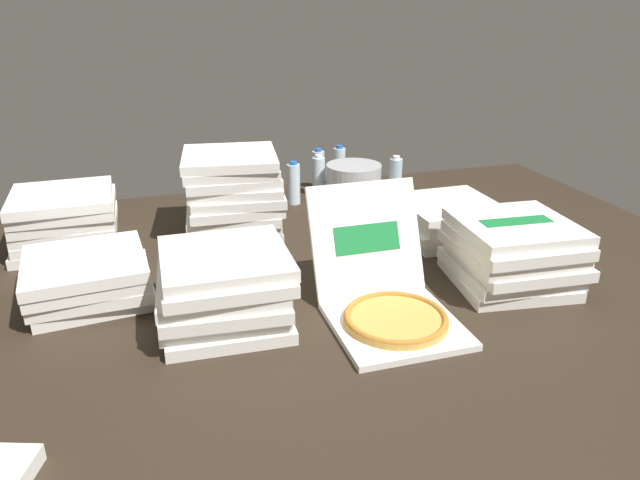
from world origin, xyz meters
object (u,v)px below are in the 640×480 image
object	(u,v)px
pizza_stack_center_near	(233,194)
water_bottle_2	(294,184)
pizza_stack_left_far	(65,220)
water_bottle_1	(339,166)
pizza_stack_left_mid	(512,254)
pizza_stack_right_near	(448,219)
open_pizza_box	(387,298)
water_bottle_4	(319,176)
ice_bucket	(354,183)
pizza_stack_right_mid	(224,288)
pizza_stack_right_far	(89,278)
water_bottle_0	(395,178)
water_bottle_3	(318,169)

from	to	relation	value
pizza_stack_center_near	water_bottle_2	distance (m)	0.44
pizza_stack_left_far	water_bottle_1	size ratio (longest dim) A/B	1.92
pizza_stack_left_mid	pizza_stack_left_far	size ratio (longest dim) A/B	1.07
pizza_stack_right_near	open_pizza_box	bearing A→B (deg)	-132.47
pizza_stack_left_mid	pizza_stack_left_far	world-z (taller)	pizza_stack_left_mid
pizza_stack_left_far	water_bottle_4	size ratio (longest dim) A/B	1.92
open_pizza_box	ice_bucket	size ratio (longest dim) A/B	1.99
pizza_stack_center_near	ice_bucket	bearing A→B (deg)	20.72
ice_bucket	open_pizza_box	bearing A→B (deg)	-104.72
pizza_stack_left_mid	pizza_stack_right_near	size ratio (longest dim) A/B	1.06
pizza_stack_center_near	ice_bucket	size ratio (longest dim) A/B	1.65
open_pizza_box	pizza_stack_right_mid	distance (m)	0.49
pizza_stack_right_far	pizza_stack_right_near	size ratio (longest dim) A/B	1.07
pizza_stack_left_far	ice_bucket	world-z (taller)	pizza_stack_left_far
pizza_stack_center_near	water_bottle_0	xyz separation A→B (m)	(0.83, 0.24, -0.07)
pizza_stack_left_far	water_bottle_1	distance (m)	1.37
pizza_stack_right_far	pizza_stack_right_near	bearing A→B (deg)	6.12
pizza_stack_right_near	pizza_stack_center_near	bearing A→B (deg)	159.97
water_bottle_4	open_pizza_box	bearing A→B (deg)	-97.05
pizza_stack_center_near	water_bottle_4	distance (m)	0.61
water_bottle_1	water_bottle_4	size ratio (longest dim) A/B	1.00
open_pizza_box	water_bottle_1	distance (m)	1.40
water_bottle_0	pizza_stack_right_mid	bearing A→B (deg)	-135.59
open_pizza_box	water_bottle_2	world-z (taller)	open_pizza_box
pizza_stack_left_far	open_pizza_box	bearing A→B (deg)	-42.12
ice_bucket	water_bottle_3	world-z (taller)	water_bottle_3
pizza_stack_left_far	pizza_stack_right_mid	distance (m)	0.91
pizza_stack_left_mid	water_bottle_4	world-z (taller)	pizza_stack_left_mid
pizza_stack_right_far	water_bottle_2	size ratio (longest dim) A/B	2.06
pizza_stack_center_near	pizza_stack_left_mid	xyz separation A→B (m)	(0.82, -0.75, -0.06)
water_bottle_0	water_bottle_1	distance (m)	0.34
water_bottle_3	water_bottle_4	bearing A→B (deg)	-105.95
water_bottle_0	open_pizza_box	bearing A→B (deg)	-114.87
pizza_stack_right_mid	water_bottle_0	bearing A→B (deg)	44.41
water_bottle_3	water_bottle_4	size ratio (longest dim) A/B	1.00
pizza_stack_right_far	water_bottle_2	bearing A→B (deg)	39.86
pizza_stack_center_near	water_bottle_0	size ratio (longest dim) A/B	2.10
pizza_stack_left_far	water_bottle_0	bearing A→B (deg)	7.52
ice_bucket	water_bottle_1	size ratio (longest dim) A/B	1.28
pizza_stack_left_far	pizza_stack_right_mid	bearing A→B (deg)	-56.65
open_pizza_box	pizza_stack_right_near	world-z (taller)	open_pizza_box
water_bottle_1	water_bottle_2	size ratio (longest dim) A/B	1.00
pizza_stack_left_far	water_bottle_2	distance (m)	1.01
ice_bucket	water_bottle_1	bearing A→B (deg)	85.01
open_pizza_box	water_bottle_0	bearing A→B (deg)	65.13
open_pizza_box	pizza_stack_right_near	bearing A→B (deg)	47.53
open_pizza_box	ice_bucket	world-z (taller)	open_pizza_box
pizza_stack_center_near	pizza_stack_left_mid	distance (m)	1.12
water_bottle_2	water_bottle_4	world-z (taller)	same
pizza_stack_left_mid	ice_bucket	xyz separation A→B (m)	(-0.21, 0.98, -0.02)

